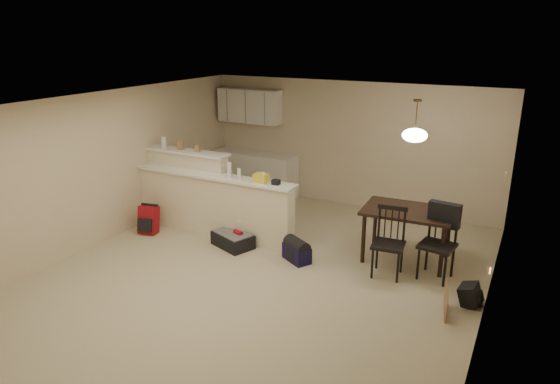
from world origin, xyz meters
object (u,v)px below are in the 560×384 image
Objects in this scene: pendant_lamp at (415,135)px; black_daypack at (470,295)px; navy_duffel at (297,253)px; dining_chair_far at (437,244)px; dining_table at (408,216)px; red_backpack at (149,220)px; suitcase at (233,240)px; dining_chair_near at (388,243)px.

black_daypack is (1.09, -0.92, -1.86)m from pendant_lamp.
dining_chair_far is at bearing 42.39° from navy_duffel.
dining_table reaches higher than navy_duffel.
pendant_lamp is 1.27× the size of red_backpack.
pendant_lamp reaches higher than dining_table.
dining_table is 2.05× the size of suitcase.
black_daypack is (2.57, -0.11, 0.01)m from navy_duffel.
red_backpack reaches higher than navy_duffel.
red_backpack reaches higher than black_daypack.
red_backpack is at bearing 97.32° from black_daypack.
navy_duffel is at bearing -178.81° from dining_chair_near.
black_daypack is at bearing -19.32° from dining_chair_near.
dining_chair_far is at bearing 53.21° from black_daypack.
dining_table is at bearing 59.55° from navy_duffel.
red_backpack is at bearing -166.82° from pendant_lamp.
suitcase is at bearing -5.35° from red_backpack.
black_daypack is at bearing -35.84° from dining_chair_far.
dining_table is 1.55m from black_daypack.
red_backpack is (-4.83, -0.61, -0.29)m from dining_chair_far.
navy_duffel is at bearing 20.84° from suitcase.
dining_table is 2.85m from suitcase.
dining_chair_far is 2.20× the size of red_backpack.
pendant_lamp is at bearing 1.16° from red_backpack.
navy_duffel is 2.57m from black_daypack.
navy_duffel is (-1.48, -0.81, -0.61)m from dining_table.
red_backpack is at bearing -169.91° from dining_table.
red_backpack is at bearing -165.47° from dining_chair_far.
dining_chair_near is at bearing 24.76° from suitcase.
dining_table is 4.44m from red_backpack.
pendant_lamp is 0.92× the size of suitcase.
pendant_lamp is 2.04× the size of black_daypack.
pendant_lamp reaches higher than navy_duffel.
suitcase is 3.75m from black_daypack.
pendant_lamp is 1.61m from dining_chair_near.
navy_duffel is 1.54× the size of black_daypack.
dining_chair_far is 3.55× the size of black_daypack.
black_daypack is at bearing -40.19° from pendant_lamp.
red_backpack is (-4.19, -0.37, -0.27)m from dining_chair_near.
navy_duffel is (-1.38, -0.17, -0.38)m from dining_chair_near.
navy_duffel is at bearing 94.04° from black_daypack.
dining_chair_near is 4.21m from red_backpack.
suitcase is at bearing 94.78° from black_daypack.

